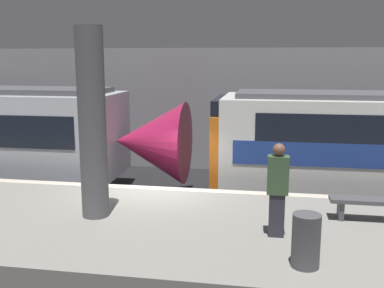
% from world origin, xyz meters
% --- Properties ---
extents(ground_plane, '(120.00, 120.00, 0.00)m').
position_xyz_m(ground_plane, '(0.00, 0.00, 0.00)').
color(ground_plane, black).
extents(platform, '(40.00, 4.71, 1.16)m').
position_xyz_m(platform, '(0.00, -2.35, 0.57)').
color(platform, gray).
rests_on(platform, ground).
extents(station_rear_barrier, '(50.00, 0.15, 4.74)m').
position_xyz_m(station_rear_barrier, '(0.00, 6.69, 2.37)').
color(station_rear_barrier, '#939399').
rests_on(station_rear_barrier, ground).
extents(support_pillar_near, '(0.55, 0.55, 3.82)m').
position_xyz_m(support_pillar_near, '(-0.62, -2.27, 3.06)').
color(support_pillar_near, '#56565B').
rests_on(support_pillar_near, platform).
extents(person_waiting, '(0.38, 0.24, 1.72)m').
position_xyz_m(person_waiting, '(3.03, -2.74, 2.06)').
color(person_waiting, '#2D2D38').
rests_on(person_waiting, platform).
extents(platform_bench, '(1.50, 0.40, 0.45)m').
position_xyz_m(platform_bench, '(4.85, -1.61, 1.49)').
color(platform_bench, '#4C4C51').
rests_on(platform_bench, platform).
extents(trash_bin, '(0.44, 0.44, 0.85)m').
position_xyz_m(trash_bin, '(3.46, -3.91, 1.57)').
color(trash_bin, '#4C4C51').
rests_on(trash_bin, platform).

